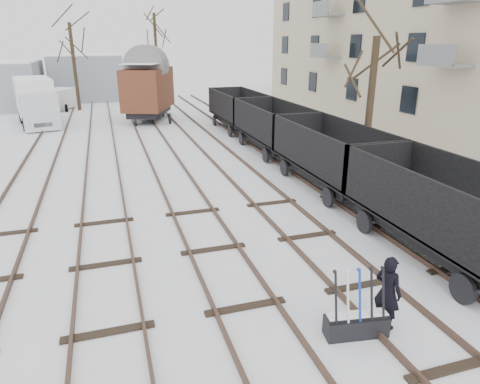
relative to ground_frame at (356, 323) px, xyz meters
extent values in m
plane|color=white|center=(-1.88, 1.58, -0.28)|extent=(120.00, 120.00, 0.00)
cube|color=black|center=(-8.59, 15.58, -0.21)|extent=(0.07, 52.00, 0.15)
cube|color=black|center=(-7.16, 15.58, -0.21)|extent=(0.07, 52.00, 0.15)
cube|color=black|center=(-5.59, 15.58, -0.21)|extent=(0.07, 52.00, 0.15)
cube|color=black|center=(-4.16, 15.58, -0.21)|extent=(0.07, 52.00, 0.15)
cube|color=black|center=(-4.88, 3.58, -0.26)|extent=(1.90, 0.20, 0.08)
cube|color=black|center=(-2.59, 15.58, -0.21)|extent=(0.07, 52.00, 0.15)
cube|color=black|center=(-1.16, 15.58, -0.21)|extent=(0.07, 52.00, 0.15)
cube|color=black|center=(-1.88, 3.58, -0.26)|extent=(1.90, 0.20, 0.08)
cube|color=black|center=(0.41, 15.58, -0.21)|extent=(0.07, 52.00, 0.15)
cube|color=black|center=(1.84, 15.58, -0.21)|extent=(0.07, 52.00, 0.15)
cube|color=black|center=(1.12, 3.58, -0.26)|extent=(1.90, 0.20, 0.08)
cube|color=black|center=(3.41, 15.58, -0.21)|extent=(0.07, 52.00, 0.15)
cube|color=black|center=(4.84, 15.58, -0.21)|extent=(0.07, 52.00, 0.15)
cube|color=black|center=(4.12, 3.58, -0.26)|extent=(1.90, 0.20, 0.08)
cube|color=gray|center=(-5.88, 41.58, 1.92)|extent=(7.00, 6.00, 4.40)
cube|color=white|center=(-5.88, 41.58, 4.17)|extent=(6.86, 5.88, 0.10)
cube|color=black|center=(0.00, 0.00, -0.06)|extent=(1.35, 0.61, 0.44)
cube|color=black|center=(0.00, 0.00, 0.18)|extent=(1.33, 0.49, 0.06)
cube|color=white|center=(0.00, 0.00, 0.22)|extent=(1.27, 0.44, 0.03)
cylinder|color=black|center=(-0.49, 0.07, 0.67)|extent=(0.10, 0.32, 1.08)
cylinder|color=silver|center=(-0.25, 0.04, 0.67)|extent=(0.10, 0.32, 1.08)
cylinder|color=#0D34AA|center=(0.00, 0.00, 0.67)|extent=(0.10, 0.32, 1.08)
cylinder|color=black|center=(0.25, -0.04, 0.67)|extent=(0.10, 0.32, 1.08)
cylinder|color=black|center=(0.49, -0.07, 0.67)|extent=(0.10, 0.32, 1.08)
imported|color=black|center=(0.75, 0.10, 0.54)|extent=(0.60, 0.71, 1.64)
cube|color=black|center=(4.12, 2.31, 0.40)|extent=(2.02, 5.55, 0.42)
cube|color=black|center=(4.12, 2.31, 0.61)|extent=(2.52, 6.31, 0.13)
cube|color=black|center=(2.91, 2.31, 1.45)|extent=(0.11, 6.31, 1.68)
cube|color=white|center=(4.12, 2.31, 0.72)|extent=(2.27, 6.06, 0.06)
cylinder|color=black|center=(2.97, 0.29, 0.08)|extent=(0.13, 0.74, 0.74)
cylinder|color=black|center=(5.28, 4.33, 0.08)|extent=(0.13, 0.74, 0.74)
cube|color=black|center=(4.12, 8.71, 0.40)|extent=(2.02, 5.55, 0.42)
cube|color=black|center=(4.12, 8.71, 0.61)|extent=(2.52, 6.31, 0.13)
cube|color=black|center=(2.91, 8.71, 1.45)|extent=(0.11, 6.31, 1.68)
cube|color=black|center=(5.33, 8.71, 1.45)|extent=(0.11, 6.31, 1.68)
cube|color=white|center=(4.12, 8.71, 0.72)|extent=(2.27, 6.06, 0.06)
cylinder|color=black|center=(2.97, 6.69, 0.08)|extent=(0.13, 0.74, 0.74)
cylinder|color=black|center=(5.28, 10.73, 0.08)|extent=(0.13, 0.74, 0.74)
cube|color=black|center=(4.12, 15.11, 0.40)|extent=(2.02, 5.55, 0.42)
cube|color=black|center=(4.12, 15.11, 0.61)|extent=(2.52, 6.31, 0.13)
cube|color=black|center=(2.91, 15.11, 1.45)|extent=(0.11, 6.31, 1.68)
cube|color=black|center=(5.33, 15.11, 1.45)|extent=(0.11, 6.31, 1.68)
cube|color=white|center=(4.12, 15.11, 0.72)|extent=(2.27, 6.06, 0.06)
cylinder|color=black|center=(2.97, 13.09, 0.08)|extent=(0.13, 0.74, 0.74)
cylinder|color=black|center=(5.28, 17.13, 0.08)|extent=(0.13, 0.74, 0.74)
cube|color=black|center=(4.12, 21.51, 0.40)|extent=(2.02, 5.55, 0.42)
cube|color=black|center=(4.12, 21.51, 0.61)|extent=(2.52, 6.31, 0.13)
cube|color=black|center=(2.91, 21.51, 1.45)|extent=(0.11, 6.31, 1.68)
cube|color=black|center=(5.33, 21.51, 1.45)|extent=(0.11, 6.31, 1.68)
cube|color=white|center=(4.12, 21.51, 0.72)|extent=(2.27, 6.06, 0.06)
cylinder|color=black|center=(2.97, 19.49, 0.08)|extent=(0.13, 0.74, 0.74)
cylinder|color=black|center=(5.28, 23.53, 0.08)|extent=(0.13, 0.74, 0.74)
cube|color=black|center=(-1.23, 26.93, 0.44)|extent=(3.77, 5.38, 0.45)
cube|color=#492216|center=(-1.23, 26.93, 2.13)|extent=(4.51, 6.20, 2.92)
cube|color=white|center=(-1.23, 26.93, 3.98)|extent=(4.16, 5.84, 0.04)
cylinder|color=black|center=(-2.46, 25.14, 0.11)|extent=(0.13, 0.78, 0.78)
cylinder|color=black|center=(0.01, 28.73, 0.11)|extent=(0.13, 0.78, 0.78)
cube|color=black|center=(-9.17, 27.88, 0.24)|extent=(2.54, 7.27, 0.28)
cube|color=silver|center=(-9.17, 25.23, 0.99)|extent=(2.60, 2.30, 2.36)
cube|color=white|center=(-9.17, 28.64, 1.61)|extent=(3.29, 5.29, 2.65)
cube|color=white|center=(-9.17, 28.64, 2.95)|extent=(3.23, 5.19, 0.04)
cylinder|color=black|center=(-10.21, 25.42, 0.19)|extent=(0.28, 0.95, 0.95)
cylinder|color=black|center=(-8.13, 30.53, 0.19)|extent=(0.28, 0.95, 0.95)
cube|color=white|center=(-8.45, 34.72, 0.64)|extent=(3.30, 4.44, 1.67)
cube|color=white|center=(-8.45, 34.72, 1.50)|extent=(3.22, 4.34, 0.04)
cylinder|color=black|center=(-9.28, 33.42, 0.04)|extent=(0.20, 0.65, 0.65)
cylinder|color=black|center=(-7.61, 36.02, 0.04)|extent=(0.20, 0.65, 0.65)
cylinder|color=black|center=(5.94, 9.02, 2.69)|extent=(0.30, 0.30, 5.95)
cylinder|color=black|center=(-6.60, 34.24, 3.33)|extent=(0.30, 0.30, 7.23)
cylinder|color=black|center=(1.14, 40.17, 3.92)|extent=(0.30, 0.30, 8.41)
camera|label=1|loc=(-4.49, -6.31, 5.46)|focal=32.00mm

